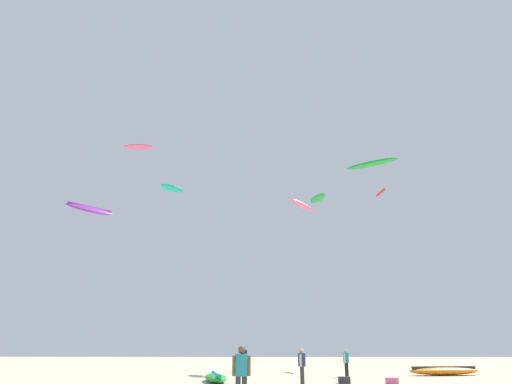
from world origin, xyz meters
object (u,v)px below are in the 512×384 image
(kite_grounded_near, at_px, (444,371))
(kite_aloft_4, at_px, (138,147))
(person_foreground, at_px, (241,371))
(kite_aloft_2, at_px, (372,164))
(cooler_box, at_px, (392,381))
(kite_aloft_0, at_px, (381,193))
(kite_aloft_1, at_px, (172,188))
(person_midground, at_px, (244,357))
(person_left, at_px, (346,360))
(kite_aloft_3, at_px, (318,198))
(kite_aloft_5, at_px, (302,205))
(kite_grounded_mid, at_px, (216,377))
(kite_aloft_6, at_px, (90,209))
(gear_bag, at_px, (344,380))
(person_right, at_px, (302,363))

(kite_grounded_near, distance_m, kite_aloft_4, 38.94)
(person_foreground, bearing_deg, kite_aloft_4, -158.64)
(person_foreground, bearing_deg, kite_aloft_2, 147.01)
(kite_grounded_near, bearing_deg, cooler_box, -127.17)
(kite_aloft_0, xyz_separation_m, kite_aloft_1, (-21.76, -1.26, 0.25))
(kite_aloft_2, relative_size, kite_aloft_4, 1.16)
(person_midground, distance_m, person_left, 8.16)
(person_foreground, bearing_deg, person_midground, 179.30)
(kite_aloft_3, bearing_deg, kite_aloft_5, -102.83)
(kite_grounded_mid, height_order, kite_aloft_6, kite_aloft_6)
(gear_bag, height_order, kite_aloft_5, kite_aloft_5)
(person_midground, distance_m, kite_aloft_6, 16.90)
(kite_aloft_4, bearing_deg, person_left, -41.23)
(person_foreground, relative_size, kite_grounded_mid, 0.45)
(kite_aloft_0, bearing_deg, kite_aloft_6, -159.65)
(gear_bag, xyz_separation_m, kite_aloft_6, (-18.15, 9.61, 12.06))
(person_midground, bearing_deg, person_left, -160.66)
(person_right, height_order, gear_bag, person_right)
(kite_grounded_near, xyz_separation_m, kite_aloft_3, (-6.27, 8.53, 14.40))
(person_foreground, xyz_separation_m, kite_aloft_6, (-13.51, 18.13, 11.17))
(person_right, xyz_separation_m, kite_aloft_2, (6.55, 8.08, 14.10))
(kite_aloft_3, distance_m, kite_aloft_4, 23.36)
(gear_bag, xyz_separation_m, kite_aloft_3, (0.99, 14.61, 14.50))
(person_foreground, bearing_deg, kite_aloft_1, -164.92)
(kite_aloft_3, height_order, kite_aloft_4, kite_aloft_4)
(kite_grounded_mid, bearing_deg, kite_aloft_0, 51.82)
(kite_aloft_1, xyz_separation_m, kite_aloft_6, (-4.58, -8.51, -4.87))
(kite_aloft_0, relative_size, kite_aloft_3, 0.93)
(kite_aloft_1, relative_size, kite_aloft_3, 0.98)
(kite_aloft_2, height_order, kite_aloft_6, kite_aloft_2)
(kite_aloft_2, bearing_deg, kite_grounded_mid, -148.13)
(person_left, height_order, kite_aloft_6, kite_aloft_6)
(person_right, bearing_deg, kite_grounded_mid, -177.61)
(person_right, distance_m, gear_bag, 2.34)
(person_right, height_order, kite_aloft_6, kite_aloft_6)
(kite_aloft_5, bearing_deg, kite_aloft_0, 58.06)
(person_right, height_order, kite_aloft_3, kite_aloft_3)
(kite_aloft_0, relative_size, kite_aloft_6, 0.69)
(person_left, height_order, kite_aloft_1, kite_aloft_1)
(kite_aloft_6, bearing_deg, kite_grounded_near, -7.92)
(kite_grounded_mid, distance_m, gear_bag, 6.54)
(person_right, bearing_deg, kite_aloft_3, 97.18)
(person_midground, relative_size, kite_grounded_near, 0.36)
(person_right, bearing_deg, person_left, 79.44)
(kite_aloft_2, relative_size, kite_aloft_6, 1.13)
(kite_aloft_3, bearing_deg, kite_grounded_near, -53.67)
(kite_aloft_1, height_order, kite_aloft_2, kite_aloft_1)
(person_foreground, distance_m, kite_aloft_5, 16.00)
(cooler_box, distance_m, kite_aloft_0, 26.73)
(person_foreground, relative_size, kite_aloft_2, 0.44)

